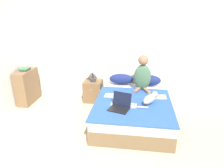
# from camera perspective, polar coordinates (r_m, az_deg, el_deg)

# --- Properties ---
(wall_back) EXTENTS (5.64, 0.05, 2.55)m
(wall_back) POSITION_cam_1_polar(r_m,az_deg,el_deg) (4.77, 2.20, 10.19)
(wall_back) COLOR white
(wall_back) RESTS_ON ground_plane
(bed) EXTENTS (1.47, 1.93, 0.46)m
(bed) POSITION_cam_1_polar(r_m,az_deg,el_deg) (4.11, 6.01, -7.25)
(bed) COLOR brown
(bed) RESTS_ON ground_plane
(pillow_near) EXTENTS (0.57, 0.25, 0.24)m
(pillow_near) POSITION_cam_1_polar(r_m,az_deg,el_deg) (4.73, 2.65, 1.44)
(pillow_near) COLOR navy
(pillow_near) RESTS_ON bed
(pillow_far) EXTENTS (0.57, 0.25, 0.24)m
(pillow_far) POSITION_cam_1_polar(r_m,az_deg,el_deg) (4.72, 10.43, 1.07)
(pillow_far) COLOR navy
(pillow_far) RESTS_ON bed
(person_sitting) EXTENTS (0.37, 0.37, 0.78)m
(person_sitting) POSITION_cam_1_polar(r_m,az_deg,el_deg) (4.38, 8.71, 2.66)
(person_sitting) COLOR #476B4C
(person_sitting) RESTS_ON bed
(cat_tabby) EXTENTS (0.41, 0.49, 0.18)m
(cat_tabby) POSITION_cam_1_polar(r_m,az_deg,el_deg) (3.88, 10.84, -4.11)
(cat_tabby) COLOR #A8A399
(cat_tabby) RESTS_ON bed
(laptop_open) EXTENTS (0.42, 0.40, 0.27)m
(laptop_open) POSITION_cam_1_polar(r_m,az_deg,el_deg) (3.61, 2.27, -6.18)
(laptop_open) COLOR black
(laptop_open) RESTS_ON bed
(nightstand) EXTENTS (0.43, 0.41, 0.52)m
(nightstand) POSITION_cam_1_polar(r_m,az_deg,el_deg) (4.91, -5.41, -2.00)
(nightstand) COLOR brown
(nightstand) RESTS_ON ground_plane
(table_lamp) EXTENTS (0.27, 0.27, 0.49)m
(table_lamp) POSITION_cam_1_polar(r_m,az_deg,el_deg) (4.70, -5.57, 4.69)
(table_lamp) COLOR #38383D
(table_lamp) RESTS_ON nightstand
(bookshelf) EXTENTS (0.27, 0.68, 0.80)m
(bookshelf) POSITION_cam_1_polar(r_m,az_deg,el_deg) (5.19, -22.99, -0.64)
(bookshelf) COLOR brown
(bookshelf) RESTS_ON ground_plane
(book_stack_top) EXTENTS (0.19, 0.22, 0.06)m
(book_stack_top) POSITION_cam_1_polar(r_m,az_deg,el_deg) (5.07, -23.65, 3.92)
(book_stack_top) COLOR #2D2D33
(book_stack_top) RESTS_ON bookshelf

